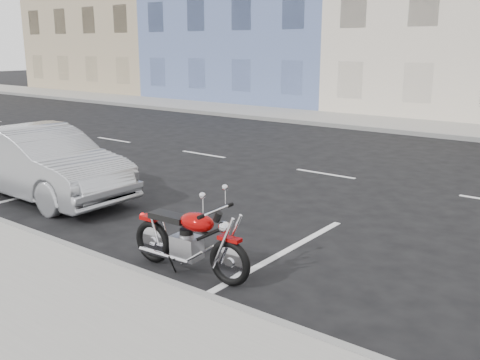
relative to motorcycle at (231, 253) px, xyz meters
name	(u,v)px	position (x,y,z in m)	size (l,w,h in m)	color
ground	(404,187)	(-0.09, 6.36, -0.46)	(120.00, 120.00, 0.00)	black
sidewalk_far	(364,122)	(-5.09, 15.06, -0.39)	(80.00, 3.40, 0.15)	gray
curb_far	(345,127)	(-5.09, 13.36, -0.38)	(80.00, 0.12, 0.16)	gray
bldg_far_west	(143,3)	(-26.09, 22.66, 5.54)	(12.00, 12.00, 12.00)	tan
motorcycle	(231,253)	(0.00, 0.00, 0.00)	(2.02, 0.67, 1.01)	black
sedan_silver	(41,163)	(-5.75, 0.94, 0.28)	(1.56, 4.47, 1.47)	#9DA0A5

